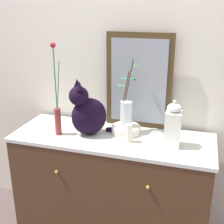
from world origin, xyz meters
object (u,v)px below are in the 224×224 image
Objects in this scene: vase_glass_clear at (126,111)px; candle_pillar at (129,133)px; mirror_leaning at (139,81)px; sideboard at (112,188)px; bowl_porcelain at (126,129)px; jar_lidded_porcelain at (173,126)px; vase_slim_green at (57,111)px; cat_sitting at (87,113)px.

vase_glass_clear is 3.49× the size of candle_pillar.
mirror_leaning is at bearing 70.70° from vase_glass_clear.
bowl_porcelain reaches higher than sideboard.
sideboard is 0.82m from mirror_leaning.
mirror_leaning is at bearing 60.84° from sideboard.
jar_lidded_porcelain is (0.42, -0.03, 0.57)m from sideboard.
vase_slim_green is 4.65× the size of candle_pillar.
vase_glass_clear is 1.53× the size of jar_lidded_porcelain.
cat_sitting reaches higher than candle_pillar.
mirror_leaning is 1.73× the size of cat_sitting.
candle_pillar is at bearing -176.07° from jar_lidded_porcelain.
vase_slim_green reaches higher than bowl_porcelain.
vase_slim_green is at bearing -160.13° from vase_glass_clear.
sideboard is 10.18× the size of candle_pillar.
vase_slim_green is 3.10× the size of bowl_porcelain.
candle_pillar is at bearing 2.67° from vase_slim_green.
vase_glass_clear reaches higher than candle_pillar.
mirror_leaning reaches higher than vase_slim_green.
cat_sitting reaches higher than bowl_porcelain.
cat_sitting is 1.93× the size of bowl_porcelain.
vase_glass_clear is (0.00, 0.00, 0.14)m from bowl_porcelain.
vase_glass_clear is at bearing 47.60° from sideboard.
mirror_leaning is 0.24m from vase_glass_clear.
sideboard is 2.19× the size of vase_slim_green.
jar_lidded_porcelain is 0.29m from candle_pillar.
vase_slim_green is at bearing -177.33° from candle_pillar.
vase_slim_green reaches higher than jar_lidded_porcelain.
jar_lidded_porcelain is (0.34, -0.12, 0.12)m from bowl_porcelain.
candle_pillar is at bearing -6.80° from cat_sitting.
vase_glass_clear is at bearing 89.19° from bowl_porcelain.
bowl_porcelain is 0.15m from candle_pillar.
jar_lidded_porcelain is (0.34, -0.12, -0.02)m from vase_glass_clear.
vase_glass_clear reaches higher than cat_sitting.
vase_slim_green is (-0.50, -0.31, -0.17)m from mirror_leaning.
mirror_leaning is 0.40m from candle_pillar.
candle_pillar is (0.05, -0.14, -0.10)m from vase_glass_clear.
jar_lidded_porcelain is (0.79, 0.04, -0.03)m from vase_slim_green.
candle_pillar is (0.05, -0.14, 0.04)m from bowl_porcelain.
mirror_leaning is 3.34× the size of bowl_porcelain.
vase_slim_green is at bearing -163.30° from cat_sitting.
cat_sitting is at bearing -157.69° from vase_glass_clear.
bowl_porcelain is (0.08, 0.08, 0.46)m from sideboard.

